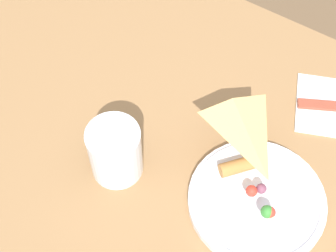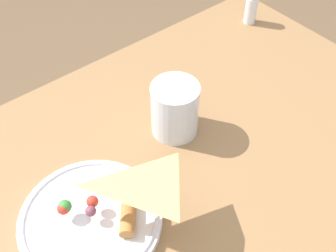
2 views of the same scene
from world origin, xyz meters
name	(u,v)px [view 1 (image 1 of 2)]	position (x,y,z in m)	size (l,w,h in m)	color
dining_table	(214,188)	(0.00, 0.00, 0.64)	(1.22, 0.76, 0.74)	olive
plate_pizza	(257,200)	(0.09, -0.04, 0.76)	(0.23, 0.23, 0.05)	white
milk_glass	(115,152)	(-0.14, -0.11, 0.80)	(0.09, 0.09, 0.11)	white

